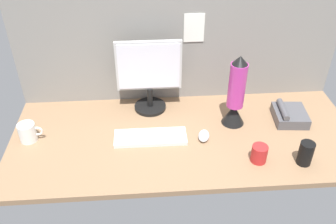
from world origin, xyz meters
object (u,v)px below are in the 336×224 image
object	(u,v)px
monitor	(149,74)
keyboard	(150,137)
mug_ceramic_white	(28,132)
desk_phone	(289,115)
lava_lamp	(236,96)
mouse	(204,136)
mug_red_plastic	(259,154)
mug_black_travel	(306,153)

from	to	relation	value
monitor	keyboard	size ratio (longest dim) A/B	1.11
mug_ceramic_white	desk_phone	xyz separation A→B (cm)	(138.20, 6.99, -1.71)
mug_ceramic_white	lava_lamp	world-z (taller)	lava_lamp
monitor	mouse	xyz separation A→B (cm)	(26.52, -30.04, -20.50)
monitor	lava_lamp	bearing A→B (deg)	-21.65
mug_ceramic_white	monitor	bearing A→B (deg)	21.42
mug_red_plastic	desk_phone	size ratio (longest dim) A/B	0.43
mouse	mug_black_travel	world-z (taller)	mug_black_travel
desk_phone	mug_black_travel	bearing A→B (deg)	-97.84
mouse	keyboard	bearing A→B (deg)	-169.62
mug_red_plastic	desk_phone	distance (cm)	40.17
lava_lamp	mug_black_travel	bearing A→B (deg)	-52.01
mug_red_plastic	lava_lamp	bearing A→B (deg)	100.26
mug_red_plastic	lava_lamp	size ratio (longest dim) A/B	0.22
mouse	lava_lamp	world-z (taller)	lava_lamp
mug_red_plastic	desk_phone	world-z (taller)	same
lava_lamp	desk_phone	bearing A→B (deg)	-0.01
monitor	keyboard	xyz separation A→B (cm)	(-0.85, -28.37, -21.20)
monitor	mug_black_travel	size ratio (longest dim) A/B	3.45
mouse	mug_ceramic_white	world-z (taller)	mug_ceramic_white
mug_ceramic_white	lava_lamp	distance (cm)	107.86
mouse	mug_black_travel	xyz separation A→B (cm)	(44.34, -21.55, 4.27)
mug_black_travel	lava_lamp	size ratio (longest dim) A/B	0.30
mouse	desk_phone	world-z (taller)	desk_phone
mouse	mug_ceramic_white	bearing A→B (deg)	-169.64
mug_black_travel	desk_phone	bearing A→B (deg)	82.16
lava_lamp	mug_ceramic_white	bearing A→B (deg)	-176.26
monitor	mouse	size ratio (longest dim) A/B	4.29
mouse	mug_black_travel	bearing A→B (deg)	-12.06
keyboard	mug_ceramic_white	world-z (taller)	mug_ceramic_white
mug_red_plastic	mug_ceramic_white	bearing A→B (deg)	168.01
mouse	mug_red_plastic	world-z (taller)	mug_red_plastic
keyboard	desk_phone	size ratio (longest dim) A/B	1.81
monitor	mug_red_plastic	xyz separation A→B (cm)	(49.90, -48.50, -17.84)
keyboard	mouse	size ratio (longest dim) A/B	3.85
mug_red_plastic	keyboard	bearing A→B (deg)	158.37
keyboard	lava_lamp	size ratio (longest dim) A/B	0.92
monitor	keyboard	distance (cm)	35.43
keyboard	mug_red_plastic	world-z (taller)	mug_red_plastic
monitor	desk_phone	size ratio (longest dim) A/B	2.02
mug_black_travel	keyboard	bearing A→B (deg)	162.06
keyboard	mug_black_travel	distance (cm)	75.53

